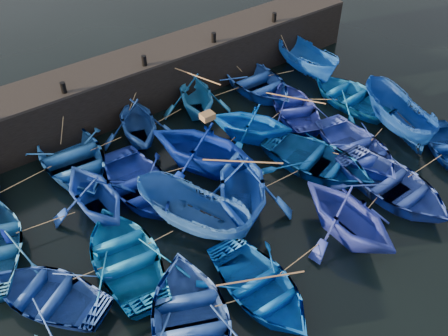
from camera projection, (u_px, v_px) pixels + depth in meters
ground at (272, 225)px, 19.51m from camera, size 120.00×120.00×0.00m
quay_wall at (139, 82)px, 25.05m from camera, size 26.00×2.50×2.50m
quay_top at (136, 59)px, 24.19m from camera, size 26.00×2.50×0.12m
bollard_1 at (63, 88)px, 21.67m from camera, size 0.24×0.24×0.50m
bollard_2 at (144, 61)px, 23.43m from camera, size 0.24×0.24×0.50m
bollard_3 at (214, 37)px, 25.19m from camera, size 0.24×0.24×0.50m
bollard_4 at (274, 17)px, 26.96m from camera, size 0.24×0.24×0.50m
boat_1 at (71, 157)px, 21.67m from camera, size 4.54×6.02×1.18m
boat_2 at (137, 121)px, 22.87m from camera, size 4.51×4.87×2.12m
boat_3 at (196, 95)px, 24.56m from camera, size 4.74×5.03×2.10m
boat_4 at (256, 81)px, 26.45m from camera, size 3.92×5.40×1.10m
boat_5 at (306, 60)px, 27.41m from camera, size 2.12×4.83×1.82m
boat_7 at (94, 193)px, 19.34m from camera, size 3.61×4.15×2.12m
boat_8 at (139, 184)px, 20.53m from camera, size 3.78×5.07×1.01m
boat_9 at (202, 146)px, 21.16m from camera, size 6.03×6.30×2.57m
boat_10 at (251, 122)px, 22.90m from camera, size 4.97×5.07×2.02m
boat_11 at (295, 106)px, 24.82m from camera, size 4.62×5.32×0.92m
boat_12 at (349, 95)px, 25.55m from camera, size 3.76×5.02×0.99m
boat_13 at (48, 294)px, 16.60m from camera, size 5.02×5.40×0.91m
boat_14 at (126, 256)px, 17.71m from camera, size 4.27×5.49×1.05m
boat_15 at (192, 214)px, 18.69m from camera, size 3.75×5.15×1.87m
boat_16 at (242, 186)px, 19.35m from camera, size 6.07×6.24×2.50m
boat_17 at (318, 161)px, 21.60m from camera, size 5.04×6.01×1.07m
boat_18 at (358, 149)px, 22.27m from camera, size 4.20×5.34×1.01m
boat_19 at (397, 115)px, 23.45m from camera, size 2.88×5.07×1.85m
boat_21 at (192, 321)px, 15.73m from camera, size 5.69×6.48×1.12m
boat_22 at (260, 287)px, 16.77m from camera, size 3.35×4.64×0.95m
boat_23 at (348, 215)px, 18.36m from camera, size 3.80×4.40×2.31m
boat_24 at (394, 186)px, 20.40m from camera, size 3.97×5.40×1.09m
wooden_crate at (207, 116)px, 20.35m from camera, size 0.54×0.44×0.27m
mooring_ropes at (198, 144)px, 21.92m from camera, size 18.21×11.77×2.10m
loose_oars at (248, 141)px, 20.82m from camera, size 10.43×12.44×1.64m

